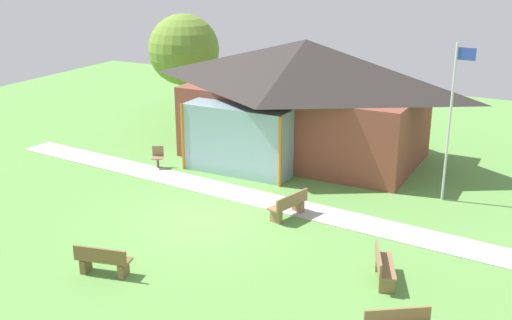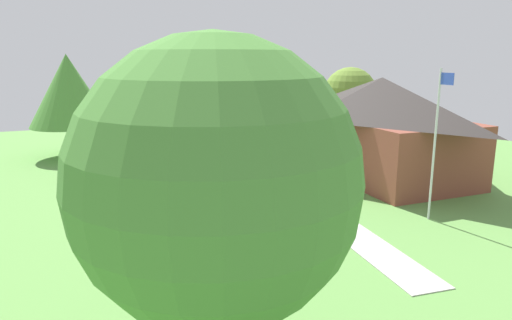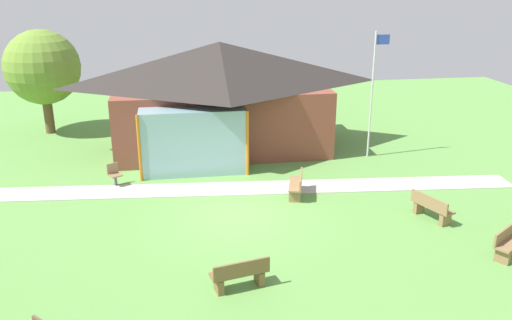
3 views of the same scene
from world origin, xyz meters
TOP-DOWN VIEW (x-y plane):
  - ground_plane at (0.00, 0.00)m, footprint 44.00×44.00m
  - pavilion at (0.09, 7.39)m, footprint 10.23×6.88m
  - footpath at (0.00, 2.40)m, footprint 21.42×3.07m
  - flagpole at (6.40, 5.22)m, footprint 0.64×0.08m
  - bench_mid_right at (6.19, -1.17)m, footprint 0.96×1.56m
  - bench_rear_near_path at (2.30, 1.40)m, footprint 0.82×1.56m
  - bench_front_center at (-0.48, -4.26)m, footprint 1.56×0.76m
  - bench_lawn_far_right at (7.30, -3.75)m, footprint 1.49×1.21m
  - patio_chair_west at (-4.27, 3.41)m, footprint 0.60×0.60m
  - tree_behind_pavilion_left at (-8.14, 11.22)m, footprint 3.61×3.61m

SIDE VIEW (x-z plane):
  - ground_plane at x=0.00m, z-range 0.00..0.00m
  - footpath at x=0.00m, z-range 0.00..0.03m
  - bench_mid_right at x=6.19m, z-range -0.02..0.82m
  - bench_rear_near_path at x=2.30m, z-range -0.02..0.82m
  - bench_front_center at x=-0.48m, z-range -0.02..0.82m
  - bench_lawn_far_right at x=7.30m, z-range -0.02..0.82m
  - patio_chair_west at x=-4.27m, z-range -0.01..0.85m
  - pavilion at x=0.09m, z-range 0.10..4.90m
  - flagpole at x=6.40m, z-range 0.29..5.68m
  - tree_behind_pavilion_left at x=-8.14m, z-range 0.73..5.84m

